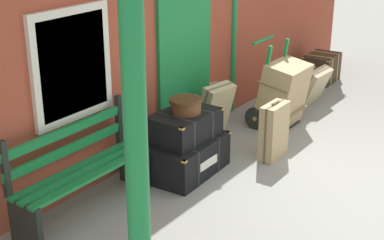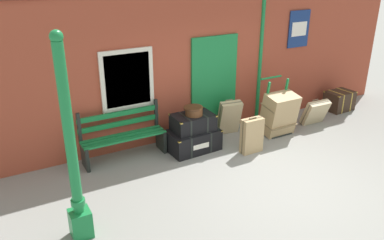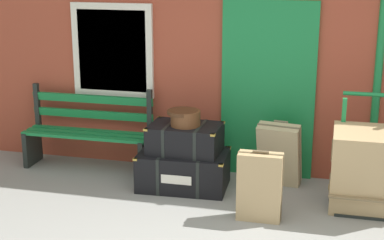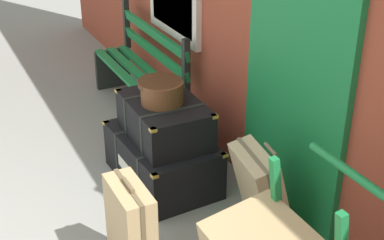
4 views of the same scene
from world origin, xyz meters
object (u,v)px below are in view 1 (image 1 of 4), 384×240
(platform_bench, at_px, (80,171))
(large_brown_trunk, at_px, (283,94))
(steamer_trunk_base, at_px, (185,156))
(porters_trolley, at_px, (271,105))
(suitcase_brown, at_px, (274,131))
(suitcase_tan, at_px, (214,111))
(lamp_post, at_px, (140,238))
(steamer_trunk_middle, at_px, (184,126))
(suitcase_beige, at_px, (314,86))
(round_hatbox, at_px, (186,104))
(corner_trunk, at_px, (321,68))

(platform_bench, bearing_deg, large_brown_trunk, -10.32)
(steamer_trunk_base, distance_m, porters_trolley, 1.99)
(large_brown_trunk, xyz_separation_m, suitcase_brown, (-1.02, -0.40, -0.12))
(steamer_trunk_base, xyz_separation_m, suitcase_brown, (0.96, -0.64, 0.14))
(suitcase_tan, bearing_deg, lamp_post, -153.42)
(porters_trolley, bearing_deg, suitcase_brown, -150.86)
(steamer_trunk_middle, bearing_deg, platform_bench, 165.82)
(steamer_trunk_base, height_order, suitcase_tan, suitcase_tan)
(steamer_trunk_base, height_order, steamer_trunk_middle, steamer_trunk_middle)
(large_brown_trunk, height_order, suitcase_beige, large_brown_trunk)
(steamer_trunk_base, bearing_deg, platform_bench, 164.76)
(steamer_trunk_base, bearing_deg, suitcase_brown, -33.79)
(suitcase_brown, bearing_deg, porters_trolley, 29.14)
(steamer_trunk_middle, xyz_separation_m, suitcase_brown, (0.95, -0.66, -0.23))
(porters_trolley, height_order, suitcase_beige, porters_trolley)
(large_brown_trunk, bearing_deg, steamer_trunk_base, 173.04)
(suitcase_tan, bearing_deg, suitcase_beige, -14.61)
(platform_bench, relative_size, porters_trolley, 1.32)
(steamer_trunk_base, relative_size, steamer_trunk_middle, 1.27)
(platform_bench, relative_size, round_hatbox, 4.27)
(lamp_post, relative_size, suitcase_beige, 4.69)
(steamer_trunk_middle, xyz_separation_m, porters_trolley, (1.97, -0.09, -0.31))
(steamer_trunk_middle, distance_m, suitcase_tan, 1.10)
(platform_bench, xyz_separation_m, suitcase_tan, (2.38, -0.07, -0.06))
(steamer_trunk_middle, bearing_deg, suitcase_tan, 14.48)
(suitcase_beige, bearing_deg, platform_bench, 172.31)
(lamp_post, bearing_deg, steamer_trunk_middle, 30.78)
(platform_bench, bearing_deg, suitcase_brown, -23.73)
(large_brown_trunk, distance_m, corner_trunk, 2.37)
(platform_bench, bearing_deg, suitcase_beige, -7.69)
(platform_bench, relative_size, suitcase_beige, 2.64)
(lamp_post, bearing_deg, corner_trunk, 13.91)
(lamp_post, height_order, porters_trolley, lamp_post)
(steamer_trunk_base, bearing_deg, suitcase_tan, 15.40)
(platform_bench, relative_size, large_brown_trunk, 1.70)
(steamer_trunk_middle, distance_m, corner_trunk, 4.31)
(round_hatbox, distance_m, suitcase_tan, 1.17)
(corner_trunk, bearing_deg, large_brown_trunk, -170.11)
(steamer_trunk_base, bearing_deg, large_brown_trunk, -6.96)
(steamer_trunk_middle, xyz_separation_m, large_brown_trunk, (1.97, -0.26, -0.11))
(round_hatbox, xyz_separation_m, large_brown_trunk, (1.96, -0.24, -0.37))
(porters_trolley, relative_size, large_brown_trunk, 1.29)
(steamer_trunk_base, distance_m, corner_trunk, 4.31)
(steamer_trunk_middle, relative_size, suitcase_tan, 1.05)
(steamer_trunk_middle, height_order, suitcase_brown, steamer_trunk_middle)
(round_hatbox, bearing_deg, corner_trunk, 2.15)
(large_brown_trunk, height_order, suitcase_brown, large_brown_trunk)
(round_hatbox, bearing_deg, porters_trolley, -2.14)
(suitcase_beige, height_order, corner_trunk, suitcase_beige)
(suitcase_beige, distance_m, suitcase_brown, 2.16)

